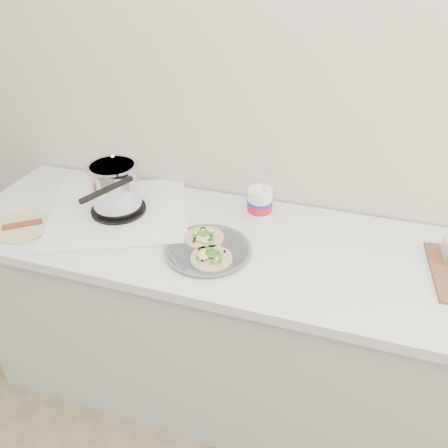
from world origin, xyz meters
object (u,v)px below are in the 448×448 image
(taco_plate, at_px, (208,247))
(bacon_plate, at_px, (23,226))
(stove, at_px, (117,195))
(tub, at_px, (260,201))

(taco_plate, bearing_deg, bacon_plate, -174.35)
(taco_plate, height_order, bacon_plate, taco_plate)
(stove, height_order, tub, stove)
(stove, distance_m, tub, 0.57)
(taco_plate, bearing_deg, stove, 162.91)
(tub, bearing_deg, bacon_plate, -157.15)
(tub, height_order, bacon_plate, tub)
(taco_plate, distance_m, tub, 0.32)
(stove, height_order, bacon_plate, stove)
(tub, xyz_separation_m, bacon_plate, (-0.85, -0.36, -0.06))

